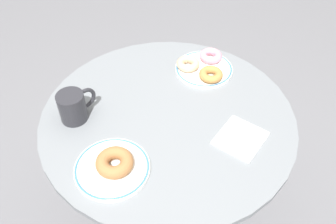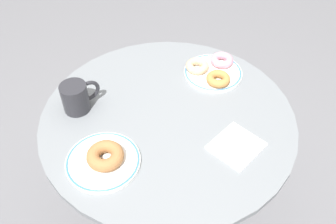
{
  "view_description": "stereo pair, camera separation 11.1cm",
  "coord_description": "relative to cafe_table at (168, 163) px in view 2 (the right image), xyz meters",
  "views": [
    {
      "loc": [
        -0.63,
        -0.46,
        1.54
      ],
      "look_at": [
        0.0,
        -0.0,
        0.75
      ],
      "focal_mm": 39.24,
      "sensor_mm": 36.0,
      "label": 1
    },
    {
      "loc": [
        -0.56,
        -0.55,
        1.54
      ],
      "look_at": [
        0.0,
        -0.0,
        0.75
      ],
      "focal_mm": 39.24,
      "sensor_mm": 36.0,
      "label": 2
    }
  ],
  "objects": [
    {
      "name": "plate_right",
      "position": [
        0.25,
        0.03,
        0.25
      ],
      "size": [
        0.2,
        0.2,
        0.01
      ],
      "color": "white",
      "rests_on": "cafe_table"
    },
    {
      "name": "paper_napkin",
      "position": [
        0.05,
        -0.22,
        0.25
      ],
      "size": [
        0.13,
        0.12,
        0.01
      ],
      "primitive_type": "cube",
      "rotation": [
        0.0,
        0.0,
        0.01
      ],
      "color": "white",
      "rests_on": "cafe_table"
    },
    {
      "name": "plate_left",
      "position": [
        -0.25,
        0.0,
        0.25
      ],
      "size": [
        0.2,
        0.2,
        0.01
      ],
      "color": "white",
      "rests_on": "cafe_table"
    },
    {
      "name": "donut_cinnamon",
      "position": [
        -0.24,
        -0.01,
        0.27
      ],
      "size": [
        0.14,
        0.14,
        0.04
      ],
      "primitive_type": "torus",
      "rotation": [
        0.0,
        0.0,
        2.19
      ],
      "color": "#A36B3D",
      "rests_on": "plate_left"
    },
    {
      "name": "donut_pink_frosted",
      "position": [
        0.31,
        0.04,
        0.27
      ],
      "size": [
        0.11,
        0.11,
        0.03
      ],
      "primitive_type": "torus",
      "rotation": [
        0.0,
        0.0,
        0.92
      ],
      "color": "pink",
      "rests_on": "plate_right"
    },
    {
      "name": "donut_old_fashioned",
      "position": [
        0.22,
        -0.02,
        0.27
      ],
      "size": [
        0.08,
        0.08,
        0.03
      ],
      "primitive_type": "torus",
      "rotation": [
        0.0,
        0.0,
        4.7
      ],
      "color": "#BC7F42",
      "rests_on": "plate_right"
    },
    {
      "name": "cafe_table",
      "position": [
        0.0,
        0.0,
        0.0
      ],
      "size": [
        0.78,
        0.78,
        0.73
      ],
      "color": "slate",
      "rests_on": "ground"
    },
    {
      "name": "donut_glazed",
      "position": [
        0.22,
        0.08,
        0.27
      ],
      "size": [
        0.1,
        0.1,
        0.03
      ],
      "primitive_type": "torus",
      "rotation": [
        0.0,
        0.0,
        0.4
      ],
      "color": "#E0B789",
      "rests_on": "plate_right"
    },
    {
      "name": "coffee_mug",
      "position": [
        -0.17,
        0.22,
        0.29
      ],
      "size": [
        0.12,
        0.08,
        0.09
      ],
      "color": "#28282D",
      "rests_on": "cafe_table"
    }
  ]
}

